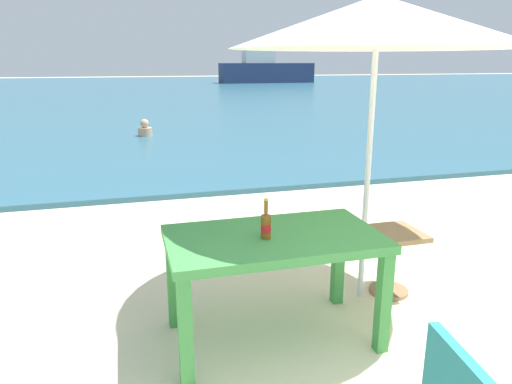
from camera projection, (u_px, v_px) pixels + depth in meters
sea_water at (146, 90)px, 29.97m from camera, size 120.00×50.00×0.08m
picnic_table_green at (274, 250)px, 3.12m from camera, size 1.40×0.80×0.76m
beer_bottle_amber at (266, 225)px, 3.01m from camera, size 0.07×0.07×0.26m
patio_umbrella at (378, 22)px, 3.30m from camera, size 2.10×2.10×2.30m
side_table_wood at (392, 253)px, 3.84m from camera, size 0.44×0.44×0.54m
swimmer_person at (145, 129)px, 11.55m from camera, size 0.34×0.34×0.41m
boat_fishing_trawler at (265, 70)px, 39.35m from camera, size 7.74×2.11×2.81m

